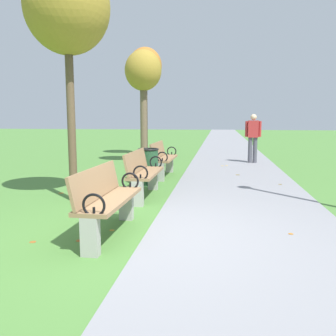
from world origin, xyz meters
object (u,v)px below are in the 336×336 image
object	(u,v)px
pedestrian_walking	(253,136)
trash_bin	(148,167)
park_bench_3	(163,158)
park_bench_1	(107,199)
park_bench_2	(143,172)
tree_1	(67,9)
tree_3	(145,67)
tree_2	(143,74)

from	to	relation	value
pedestrian_walking	trash_bin	xyz separation A→B (m)	(-2.70, -4.36, -0.50)
park_bench_3	pedestrian_walking	xyz separation A→B (m)	(2.56, 3.12, 0.44)
park_bench_1	pedestrian_walking	xyz separation A→B (m)	(2.56, 7.95, 0.44)
park_bench_1	park_bench_2	xyz separation A→B (m)	(-0.00, 2.32, 0.00)
tree_1	tree_3	distance (m)	7.98
pedestrian_walking	park_bench_2	bearing A→B (deg)	-114.40
tree_1	trash_bin	xyz separation A→B (m)	(1.08, 1.73, -3.00)
tree_3	tree_2	bearing A→B (deg)	-80.13
tree_2	park_bench_2	bearing A→B (deg)	-78.36
park_bench_2	tree_1	world-z (taller)	tree_1
tree_2	pedestrian_walking	world-z (taller)	tree_2
park_bench_1	tree_2	world-z (taller)	tree_2
park_bench_1	tree_1	world-z (taller)	tree_1
park_bench_2	trash_bin	distance (m)	1.29
tree_1	trash_bin	world-z (taller)	tree_1
tree_1	tree_3	world-z (taller)	tree_1
park_bench_1	tree_2	xyz separation A→B (m)	(-1.06, 7.45, 2.46)
park_bench_1	tree_3	xyz separation A→B (m)	(-1.47, 9.84, 2.97)
pedestrian_walking	tree_3	bearing A→B (deg)	154.91
park_bench_2	park_bench_3	bearing A→B (deg)	90.00
trash_bin	park_bench_3	bearing A→B (deg)	83.20
park_bench_3	pedestrian_walking	bearing A→B (deg)	50.68
park_bench_3	tree_2	world-z (taller)	tree_2
park_bench_3	trash_bin	xyz separation A→B (m)	(-0.15, -1.24, -0.06)
park_bench_1	tree_3	distance (m)	10.38
park_bench_3	tree_2	distance (m)	3.74
park_bench_2	trash_bin	bearing A→B (deg)	96.57
park_bench_3	tree_3	distance (m)	6.01
tree_1	tree_3	bearing A→B (deg)	91.74
tree_2	pedestrian_walking	distance (m)	4.17
tree_2	tree_1	bearing A→B (deg)	-91.78
park_bench_3	tree_3	size ratio (longest dim) A/B	0.38
tree_2	trash_bin	xyz separation A→B (m)	(0.91, -3.85, -2.52)
pedestrian_walking	park_bench_3	bearing A→B (deg)	-129.32
park_bench_3	trash_bin	bearing A→B (deg)	-96.80
park_bench_2	trash_bin	size ratio (longest dim) A/B	1.90
tree_1	tree_2	bearing A→B (deg)	88.22
tree_1	tree_2	xyz separation A→B (m)	(0.17, 5.58, -0.48)
tree_3	trash_bin	bearing A→B (deg)	-78.02
park_bench_3	tree_1	distance (m)	4.35
tree_1	tree_2	world-z (taller)	tree_1
park_bench_3	trash_bin	world-z (taller)	park_bench_3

